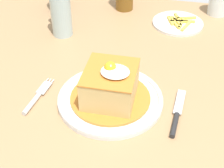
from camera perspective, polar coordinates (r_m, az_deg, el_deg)
dining_table at (r=0.99m, az=2.21°, el=-1.80°), size 1.36×0.96×0.72m
main_plate at (r=0.82m, az=-0.29°, el=-2.53°), size 0.26×0.26×0.02m
sandwich_meal at (r=0.80m, az=-0.28°, el=-0.29°), size 0.20×0.20×0.11m
fork at (r=0.85m, az=-12.82°, el=-2.39°), size 0.03×0.14×0.01m
knife at (r=0.79m, az=10.85°, el=-5.69°), size 0.03×0.17×0.01m
beer_bottle_clear at (r=1.06m, az=-8.80°, el=13.04°), size 0.06×0.06×0.27m
drinking_glass at (r=1.26m, az=17.71°, el=13.17°), size 0.07×0.07×0.10m
side_plate_fries at (r=1.17m, az=11.14°, el=10.14°), size 0.17×0.17×0.02m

